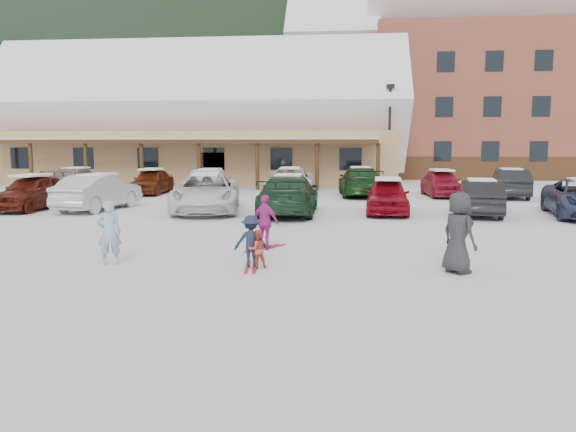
# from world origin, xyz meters

# --- Properties ---
(ground) EXTENTS (160.00, 160.00, 0.00)m
(ground) POSITION_xyz_m (0.00, 0.00, 0.00)
(ground) COLOR white
(ground) RESTS_ON ground
(forested_hillside) EXTENTS (300.00, 70.00, 38.00)m
(forested_hillside) POSITION_xyz_m (0.00, 85.00, 19.00)
(forested_hillside) COLOR black
(forested_hillside) RESTS_ON ground
(day_lodge) EXTENTS (29.12, 12.50, 10.38)m
(day_lodge) POSITION_xyz_m (-9.00, 27.96, 3.94)
(day_lodge) COLOR tan
(day_lodge) RESTS_ON ground
(alpine_hotel) EXTENTS (31.48, 14.01, 21.48)m
(alpine_hotel) POSITION_xyz_m (14.27, 38.00, 8.63)
(alpine_hotel) COLOR brown
(alpine_hotel) RESTS_ON ground
(lamp_post) EXTENTS (0.50, 0.25, 6.48)m
(lamp_post) POSITION_xyz_m (4.43, 23.67, 3.65)
(lamp_post) COLOR black
(lamp_post) RESTS_ON ground
(conifer_2) EXTENTS (5.28, 5.28, 12.24)m
(conifer_2) POSITION_xyz_m (-30.00, 42.00, 6.83)
(conifer_2) COLOR black
(conifer_2) RESTS_ON ground
(conifer_3) EXTENTS (3.96, 3.96, 9.18)m
(conifer_3) POSITION_xyz_m (6.00, 44.00, 5.12)
(conifer_3) COLOR black
(conifer_3) RESTS_ON ground
(adult_skier) EXTENTS (0.65, 0.55, 1.50)m
(adult_skier) POSITION_xyz_m (-3.69, -0.48, 0.75)
(adult_skier) COLOR #8FB2C3
(adult_skier) RESTS_ON ground
(toddler_red) EXTENTS (0.53, 0.50, 0.87)m
(toddler_red) POSITION_xyz_m (-0.24, -0.50, 0.44)
(toddler_red) COLOR #C44839
(toddler_red) RESTS_ON ground
(child_navy) EXTENTS (0.81, 0.52, 1.19)m
(child_navy) POSITION_xyz_m (-0.39, -0.41, 0.59)
(child_navy) COLOR #192239
(child_navy) RESTS_ON ground
(skis_child_navy) EXTENTS (0.35, 1.41, 0.03)m
(skis_child_navy) POSITION_xyz_m (-0.39, -0.41, 0.01)
(skis_child_navy) COLOR red
(skis_child_navy) RESTS_ON ground
(child_magenta) EXTENTS (0.91, 0.75, 1.45)m
(child_magenta) POSITION_xyz_m (-0.39, 1.86, 0.73)
(child_magenta) COLOR #B92A90
(child_magenta) RESTS_ON ground
(skis_child_magenta) EXTENTS (0.90, 1.30, 0.03)m
(skis_child_magenta) POSITION_xyz_m (-0.39, 1.86, 0.01)
(skis_child_magenta) COLOR red
(skis_child_magenta) RESTS_ON ground
(bystander_dark) EXTENTS (0.95, 1.03, 1.76)m
(bystander_dark) POSITION_xyz_m (4.15, -0.51, 0.88)
(bystander_dark) COLOR #2A292C
(bystander_dark) RESTS_ON ground
(parked_car_0) EXTENTS (2.05, 4.44, 1.47)m
(parked_car_0) POSITION_xyz_m (-11.46, 9.64, 0.74)
(parked_car_0) COLOR #571A0F
(parked_car_0) RESTS_ON ground
(parked_car_1) EXTENTS (2.26, 4.75, 1.50)m
(parked_car_1) POSITION_xyz_m (-8.63, 9.84, 0.75)
(parked_car_1) COLOR #BAB9BE
(parked_car_1) RESTS_ON ground
(parked_car_2) EXTENTS (3.50, 5.98, 1.56)m
(parked_car_2) POSITION_xyz_m (-3.95, 9.64, 0.78)
(parked_car_2) COLOR white
(parked_car_2) RESTS_ON ground
(parked_car_3) EXTENTS (2.25, 5.40, 1.56)m
(parked_car_3) POSITION_xyz_m (-0.52, 9.19, 0.78)
(parked_car_3) COLOR #183720
(parked_car_3) RESTS_ON ground
(parked_car_4) EXTENTS (1.88, 4.20, 1.40)m
(parked_car_4) POSITION_xyz_m (3.38, 9.87, 0.70)
(parked_car_4) COLOR maroon
(parked_car_4) RESTS_ON ground
(parked_car_5) EXTENTS (2.06, 4.38, 1.39)m
(parked_car_5) POSITION_xyz_m (6.96, 9.69, 0.69)
(parked_car_5) COLOR black
(parked_car_5) RESTS_ON ground
(parked_car_7) EXTENTS (2.37, 5.12, 1.45)m
(parked_car_7) POSITION_xyz_m (-13.11, 16.92, 0.72)
(parked_car_7) COLOR gray
(parked_car_7) RESTS_ON ground
(parked_car_8) EXTENTS (1.71, 4.11, 1.39)m
(parked_car_8) POSITION_xyz_m (-8.98, 17.30, 0.70)
(parked_car_8) COLOR #5E210C
(parked_car_8) RESTS_ON ground
(parked_car_9) EXTENTS (1.52, 4.29, 1.41)m
(parked_car_9) POSITION_xyz_m (-5.59, 17.00, 0.71)
(parked_car_9) COLOR #ACADB0
(parked_car_9) RESTS_ON ground
(parked_car_10) EXTENTS (2.65, 5.43, 1.48)m
(parked_car_10) POSITION_xyz_m (-1.28, 17.42, 0.74)
(parked_car_10) COLOR white
(parked_car_10) RESTS_ON ground
(parked_car_11) EXTENTS (2.46, 5.40, 1.53)m
(parked_car_11) POSITION_xyz_m (2.48, 17.30, 0.77)
(parked_car_11) COLOR #173917
(parked_car_11) RESTS_ON ground
(parked_car_12) EXTENTS (1.94, 4.24, 1.41)m
(parked_car_12) POSITION_xyz_m (6.73, 17.44, 0.71)
(parked_car_12) COLOR maroon
(parked_car_12) RESTS_ON ground
(parked_car_13) EXTENTS (2.23, 4.69, 1.48)m
(parked_car_13) POSITION_xyz_m (10.20, 17.28, 0.74)
(parked_car_13) COLOR black
(parked_car_13) RESTS_ON ground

